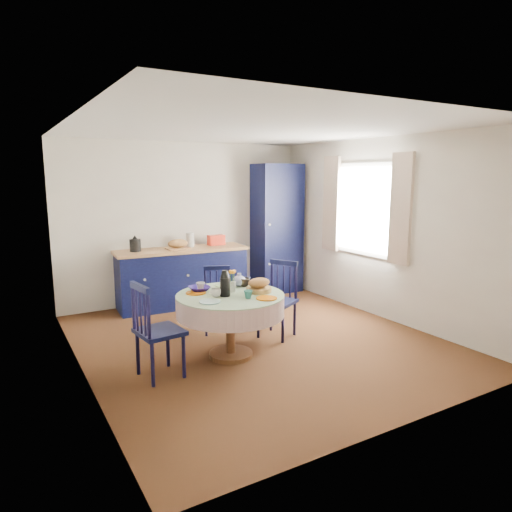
{
  "coord_description": "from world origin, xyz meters",
  "views": [
    {
      "loc": [
        -2.68,
        -4.56,
        1.98
      ],
      "look_at": [
        0.1,
        0.2,
        1.0
      ],
      "focal_mm": 32.0,
      "sensor_mm": 36.0,
      "label": 1
    }
  ],
  "objects_px": {
    "chair_far": "(217,299)",
    "mug_b": "(248,294)",
    "pantry_cabinet": "(277,229)",
    "cobalt_bowl": "(199,289)",
    "mug_d": "(201,286)",
    "dining_table": "(231,305)",
    "chair_right": "(278,299)",
    "kitchen_counter": "(182,276)",
    "mug_c": "(244,282)",
    "chair_left": "(156,330)",
    "mug_a": "(216,293)"
  },
  "relations": [
    {
      "from": "mug_c",
      "to": "mug_d",
      "type": "height_order",
      "value": "mug_c"
    },
    {
      "from": "pantry_cabinet",
      "to": "mug_d",
      "type": "height_order",
      "value": "pantry_cabinet"
    },
    {
      "from": "pantry_cabinet",
      "to": "chair_far",
      "type": "distance_m",
      "value": 2.37
    },
    {
      "from": "kitchen_counter",
      "to": "dining_table",
      "type": "distance_m",
      "value": 2.2
    },
    {
      "from": "dining_table",
      "to": "mug_c",
      "type": "distance_m",
      "value": 0.41
    },
    {
      "from": "cobalt_bowl",
      "to": "mug_d",
      "type": "bearing_deg",
      "value": 49.79
    },
    {
      "from": "chair_far",
      "to": "mug_d",
      "type": "distance_m",
      "value": 0.76
    },
    {
      "from": "mug_c",
      "to": "mug_d",
      "type": "relative_size",
      "value": 1.33
    },
    {
      "from": "mug_c",
      "to": "cobalt_bowl",
      "type": "xyz_separation_m",
      "value": [
        -0.54,
        0.06,
        -0.02
      ]
    },
    {
      "from": "mug_c",
      "to": "chair_left",
      "type": "bearing_deg",
      "value": -164.22
    },
    {
      "from": "chair_far",
      "to": "mug_b",
      "type": "relative_size",
      "value": 9.06
    },
    {
      "from": "pantry_cabinet",
      "to": "chair_left",
      "type": "bearing_deg",
      "value": -139.1
    },
    {
      "from": "chair_far",
      "to": "mug_a",
      "type": "xyz_separation_m",
      "value": [
        -0.42,
        -0.85,
        0.33
      ]
    },
    {
      "from": "dining_table",
      "to": "cobalt_bowl",
      "type": "bearing_deg",
      "value": 131.37
    },
    {
      "from": "chair_left",
      "to": "cobalt_bowl",
      "type": "height_order",
      "value": "chair_left"
    },
    {
      "from": "kitchen_counter",
      "to": "cobalt_bowl",
      "type": "height_order",
      "value": "kitchen_counter"
    },
    {
      "from": "dining_table",
      "to": "chair_right",
      "type": "bearing_deg",
      "value": 20.37
    },
    {
      "from": "mug_c",
      "to": "dining_table",
      "type": "bearing_deg",
      "value": -142.17
    },
    {
      "from": "chair_right",
      "to": "mug_a",
      "type": "distance_m",
      "value": 1.08
    },
    {
      "from": "pantry_cabinet",
      "to": "cobalt_bowl",
      "type": "bearing_deg",
      "value": -137.29
    },
    {
      "from": "chair_far",
      "to": "mug_c",
      "type": "relative_size",
      "value": 6.46
    },
    {
      "from": "pantry_cabinet",
      "to": "chair_right",
      "type": "height_order",
      "value": "pantry_cabinet"
    },
    {
      "from": "mug_b",
      "to": "mug_c",
      "type": "bearing_deg",
      "value": 65.52
    },
    {
      "from": "chair_left",
      "to": "mug_b",
      "type": "distance_m",
      "value": 1.01
    },
    {
      "from": "kitchen_counter",
      "to": "chair_far",
      "type": "distance_m",
      "value": 1.35
    },
    {
      "from": "chair_far",
      "to": "dining_table",
      "type": "bearing_deg",
      "value": -82.72
    },
    {
      "from": "mug_d",
      "to": "chair_far",
      "type": "bearing_deg",
      "value": 48.86
    },
    {
      "from": "cobalt_bowl",
      "to": "chair_far",
      "type": "bearing_deg",
      "value": 48.93
    },
    {
      "from": "chair_right",
      "to": "mug_d",
      "type": "height_order",
      "value": "chair_right"
    },
    {
      "from": "dining_table",
      "to": "chair_right",
      "type": "relative_size",
      "value": 1.26
    },
    {
      "from": "chair_left",
      "to": "mug_b",
      "type": "xyz_separation_m",
      "value": [
        0.96,
        -0.14,
        0.26
      ]
    },
    {
      "from": "pantry_cabinet",
      "to": "kitchen_counter",
      "type": "bearing_deg",
      "value": -176.07
    },
    {
      "from": "pantry_cabinet",
      "to": "mug_b",
      "type": "relative_size",
      "value": 23.65
    },
    {
      "from": "kitchen_counter",
      "to": "mug_b",
      "type": "xyz_separation_m",
      "value": [
        -0.19,
        -2.42,
        0.29
      ]
    },
    {
      "from": "cobalt_bowl",
      "to": "pantry_cabinet",
      "type": "bearing_deg",
      "value": 40.57
    },
    {
      "from": "pantry_cabinet",
      "to": "mug_a",
      "type": "relative_size",
      "value": 19.63
    },
    {
      "from": "pantry_cabinet",
      "to": "mug_a",
      "type": "bearing_deg",
      "value": -132.46
    },
    {
      "from": "mug_a",
      "to": "kitchen_counter",
      "type": "bearing_deg",
      "value": 78.17
    },
    {
      "from": "pantry_cabinet",
      "to": "mug_d",
      "type": "distance_m",
      "value": 2.97
    },
    {
      "from": "chair_left",
      "to": "chair_right",
      "type": "distance_m",
      "value": 1.74
    },
    {
      "from": "chair_left",
      "to": "cobalt_bowl",
      "type": "xyz_separation_m",
      "value": [
        0.63,
        0.39,
        0.25
      ]
    },
    {
      "from": "chair_far",
      "to": "chair_right",
      "type": "height_order",
      "value": "chair_right"
    },
    {
      "from": "kitchen_counter",
      "to": "chair_right",
      "type": "relative_size",
      "value": 2.16
    },
    {
      "from": "dining_table",
      "to": "chair_right",
      "type": "height_order",
      "value": "dining_table"
    },
    {
      "from": "pantry_cabinet",
      "to": "mug_d",
      "type": "bearing_deg",
      "value": -137.46
    },
    {
      "from": "chair_right",
      "to": "cobalt_bowl",
      "type": "height_order",
      "value": "chair_right"
    },
    {
      "from": "mug_a",
      "to": "mug_d",
      "type": "bearing_deg",
      "value": 94.96
    },
    {
      "from": "chair_far",
      "to": "mug_a",
      "type": "distance_m",
      "value": 1.0
    },
    {
      "from": "kitchen_counter",
      "to": "mug_d",
      "type": "bearing_deg",
      "value": -100.8
    },
    {
      "from": "pantry_cabinet",
      "to": "mug_c",
      "type": "relative_size",
      "value": 16.86
    }
  ]
}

